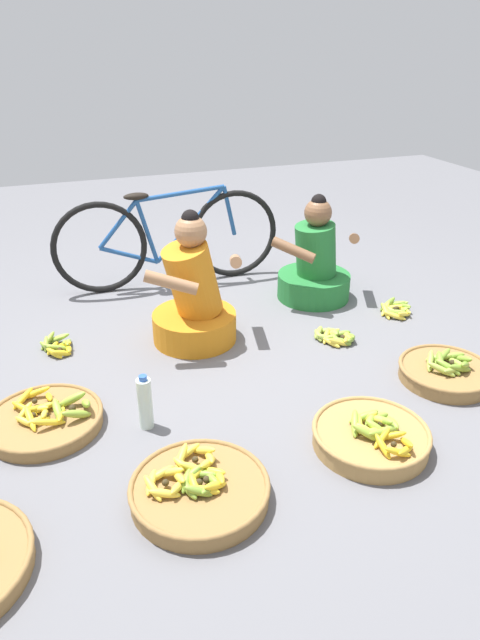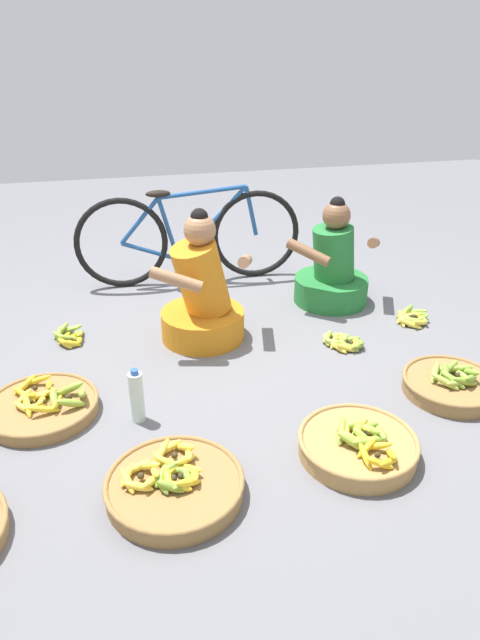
% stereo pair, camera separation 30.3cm
% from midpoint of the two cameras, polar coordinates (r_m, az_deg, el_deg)
% --- Properties ---
extents(ground_plane, '(10.00, 10.00, 0.00)m').
position_cam_midpoint_polar(ground_plane, '(3.37, 1.79, -3.89)').
color(ground_plane, slate).
extents(vendor_woman_front, '(0.69, 0.53, 0.83)m').
position_cam_midpoint_polar(vendor_woman_front, '(3.48, -1.33, 2.12)').
color(vendor_woman_front, orange).
rests_on(vendor_woman_front, ground).
extents(vendor_woman_behind, '(0.75, 0.52, 0.76)m').
position_cam_midpoint_polar(vendor_woman_behind, '(4.07, 11.41, 4.92)').
color(vendor_woman_behind, '#237233').
rests_on(vendor_woman_behind, ground).
extents(bicycle_leaning, '(1.70, 0.09, 0.73)m').
position_cam_midpoint_polar(bicycle_leaning, '(4.31, -3.06, 8.31)').
color(bicycle_leaning, black).
rests_on(bicycle_leaning, ground).
extents(banana_basket_back_center, '(0.51, 0.51, 0.16)m').
position_cam_midpoint_polar(banana_basket_back_center, '(3.29, 23.01, -6.01)').
color(banana_basket_back_center, olive).
rests_on(banana_basket_back_center, ground).
extents(banana_basket_mid_left, '(0.57, 0.57, 0.15)m').
position_cam_midpoint_polar(banana_basket_mid_left, '(3.00, -16.52, -8.36)').
color(banana_basket_mid_left, olive).
rests_on(banana_basket_mid_left, ground).
extents(banana_basket_back_right, '(0.58, 0.58, 0.15)m').
position_cam_midpoint_polar(banana_basket_back_right, '(2.44, -3.00, -16.31)').
color(banana_basket_back_right, olive).
rests_on(banana_basket_back_right, ground).
extents(banana_basket_mid_right, '(0.55, 0.55, 0.17)m').
position_cam_midpoint_polar(banana_basket_mid_right, '(2.71, 15.04, -12.11)').
color(banana_basket_mid_right, '#A87F47').
rests_on(banana_basket_mid_right, ground).
extents(loose_bananas_back_left, '(0.26, 0.27, 0.10)m').
position_cam_midpoint_polar(loose_bananas_back_left, '(4.00, 19.08, 0.22)').
color(loose_bananas_back_left, yellow).
rests_on(loose_bananas_back_left, ground).
extents(loose_bananas_near_bicycle, '(0.26, 0.26, 0.08)m').
position_cam_midpoint_polar(loose_bananas_near_bicycle, '(3.57, 12.81, -2.23)').
color(loose_bananas_near_bicycle, '#9EB747').
rests_on(loose_bananas_near_bicycle, ground).
extents(loose_bananas_front_center, '(0.21, 0.28, 0.09)m').
position_cam_midpoint_polar(loose_bananas_front_center, '(3.66, -14.54, -1.63)').
color(loose_bananas_front_center, '#8CAD38').
rests_on(loose_bananas_front_center, ground).
extents(water_bottle, '(0.07, 0.07, 0.29)m').
position_cam_midpoint_polar(water_bottle, '(2.81, -7.30, -7.74)').
color(water_bottle, silver).
rests_on(water_bottle, ground).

